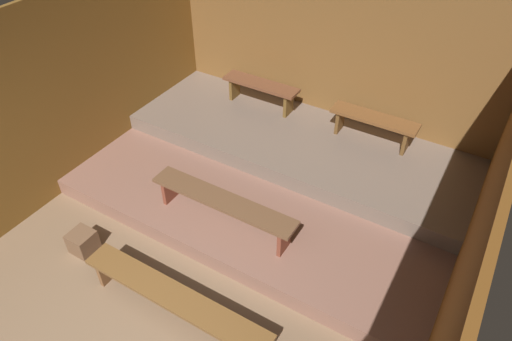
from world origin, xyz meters
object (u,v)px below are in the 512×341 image
object	(u,v)px
bench_lower_center	(223,204)
wooden_crate_floor	(83,242)
bench_middle_right	(374,122)
bench_floor_center	(175,299)
bench_middle_left	(261,88)

from	to	relation	value
bench_lower_center	wooden_crate_floor	xyz separation A→B (m)	(-1.33, -1.07, -0.41)
bench_middle_right	bench_floor_center	bearing A→B (deg)	-102.53
bench_middle_right	bench_lower_center	bearing A→B (deg)	-114.07
bench_middle_right	wooden_crate_floor	bearing A→B (deg)	-125.03
bench_middle_left	bench_lower_center	bearing A→B (deg)	-70.18
bench_middle_right	wooden_crate_floor	world-z (taller)	bench_middle_right
bench_floor_center	bench_lower_center	world-z (taller)	bench_lower_center
wooden_crate_floor	bench_floor_center	bearing A→B (deg)	-5.88
bench_floor_center	bench_lower_center	distance (m)	1.27
bench_lower_center	bench_middle_left	bearing A→B (deg)	109.82
bench_floor_center	bench_middle_left	world-z (taller)	bench_middle_left
wooden_crate_floor	bench_middle_right	bearing A→B (deg)	54.97
bench_floor_center	wooden_crate_floor	world-z (taller)	bench_floor_center
bench_lower_center	bench_middle_right	xyz separation A→B (m)	(1.01, 2.26, 0.20)
bench_middle_left	wooden_crate_floor	bearing A→B (deg)	-98.74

